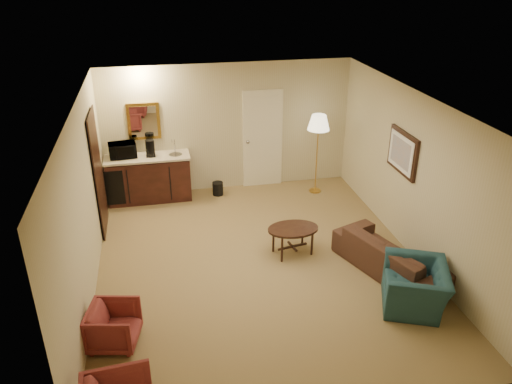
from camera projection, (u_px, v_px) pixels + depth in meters
ground at (259, 263)px, 7.96m from camera, size 6.00×6.00×0.00m
room_walls at (243, 146)px, 7.88m from camera, size 5.02×6.01×2.61m
wetbar_cabinet at (149, 178)px, 9.86m from camera, size 1.64×0.58×0.92m
sofa at (393, 251)px, 7.59m from camera, size 1.22×2.02×0.76m
teal_armchair at (416, 280)px, 6.85m from camera, size 0.94×1.12×0.83m
rose_chair_near at (114, 324)px, 6.20m from camera, size 0.66×0.69×0.60m
coffee_table at (293, 241)px, 8.13m from camera, size 0.92×0.71×0.48m
floor_lamp at (317, 154)px, 10.03m from camera, size 0.55×0.55×1.65m
waste_bin at (218, 189)px, 10.18m from camera, size 0.23×0.23×0.27m
microwave at (122, 149)px, 9.56m from camera, size 0.54×0.34×0.35m
coffee_maker at (150, 148)px, 9.61m from camera, size 0.22×0.22×0.33m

